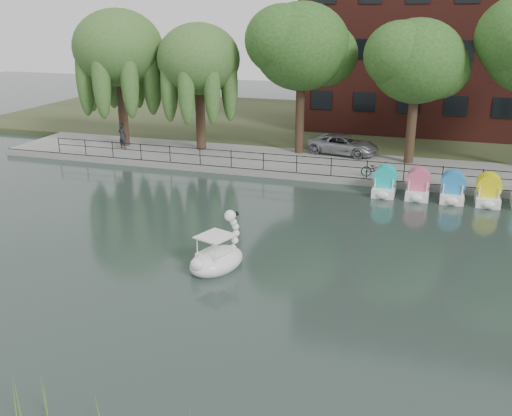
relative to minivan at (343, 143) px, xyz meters
The scene contains 15 objects.
ground_plane 18.57m from the minivan, 95.60° to the right, with size 120.00×120.00×0.00m, color #303D39.
promenade 3.18m from the minivan, 126.51° to the right, with size 40.00×6.00×0.40m, color gray.
kerb 5.76m from the minivan, 108.55° to the right, with size 40.00×0.25×0.40m, color gray.
land_strip 11.73m from the minivan, 98.90° to the left, with size 60.00×22.00×0.36m, color #47512D.
railing 5.50m from the minivan, 109.21° to the right, with size 32.00×0.05×1.00m.
apartment_building 15.09m from the minivan, 65.75° to the left, with size 20.00×10.07×18.00m.
willow_left 16.01m from the minivan, behind, with size 5.88×5.88×9.01m.
willow_mid 10.73m from the minivan, behind, with size 5.32×5.32×8.15m.
broadleaf_center 6.59m from the minivan, behind, with size 6.00×6.00×9.25m.
broadleaf_right 6.80m from the minivan, 12.71° to the right, with size 5.40×5.40×8.32m.
minivan is the anchor object (origin of this frame).
bicycle 5.57m from the minivan, 61.01° to the right, with size 1.72×0.60×1.00m, color gray.
pedestrian 14.71m from the minivan, 168.71° to the right, with size 0.71×0.48×1.98m, color black.
swan_boat 17.96m from the minivan, 95.56° to the right, with size 2.29×2.84×2.08m.
pedal_boat_row 10.75m from the minivan, 38.32° to the right, with size 11.35×1.70×1.40m.
Camera 1 is at (7.41, -17.67, 9.15)m, focal length 40.00 mm.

